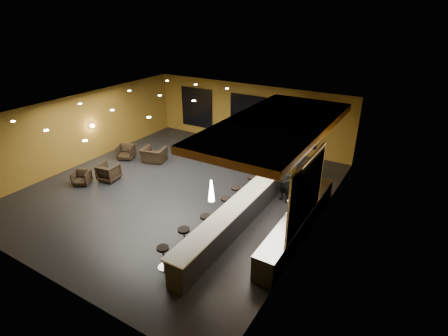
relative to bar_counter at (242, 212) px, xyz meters
The scene contains 36 objects.
floor 3.82m from the bar_counter, 164.68° to the left, with size 12.00×13.00×0.10m, color black.
ceiling 4.86m from the bar_counter, 164.68° to the left, with size 12.00×13.00×0.10m, color black.
wall_back 8.48m from the bar_counter, 115.80° to the left, with size 12.00×0.10×3.50m, color olive.
wall_front 6.76m from the bar_counter, 123.33° to the right, with size 12.00×0.10×3.50m, color olive.
wall_left 9.83m from the bar_counter, behind, with size 0.10×13.00×3.50m, color olive.
wall_right 2.88m from the bar_counter, 22.62° to the left, with size 0.10×13.00×3.50m, color olive.
wood_soffit 3.51m from the bar_counter, 80.07° to the left, with size 3.60×8.00×0.28m, color #AF6C33.
window_left 10.39m from the bar_counter, 133.86° to the left, with size 2.20×0.06×2.40m, color black.
window_center 8.37m from the bar_counter, 116.13° to the left, with size 2.20×0.06×2.40m, color black.
window_right 7.56m from the bar_counter, 94.99° to the left, with size 2.20×0.06×2.40m, color black.
tile_backsplash 2.75m from the bar_counter, ahead, with size 0.06×3.20×2.40m, color white.
bar_counter is the anchor object (origin of this frame).
bar_top 0.52m from the bar_counter, ahead, with size 0.78×8.10×0.05m, color silver.
prep_counter 2.06m from the bar_counter, 14.04° to the left, with size 0.70×6.00×0.86m, color black.
prep_top 2.10m from the bar_counter, 14.04° to the left, with size 0.72×6.00×0.03m, color silver.
wall_shelf_lower 2.44m from the bar_counter, ahead, with size 0.30×1.50×0.03m, color silver.
wall_shelf_upper 2.67m from the bar_counter, ahead, with size 0.30×1.50×0.03m, color silver.
column 4.77m from the bar_counter, 90.00° to the left, with size 0.60×0.60×3.50m, color olive.
wall_sconce 9.73m from the bar_counter, behind, with size 0.22×0.22×0.22m, color #FFE5B2.
pendant_0 2.72m from the bar_counter, 90.00° to the right, with size 0.20×0.20×0.70m, color white.
pendant_1 1.92m from the bar_counter, 90.00° to the left, with size 0.20×0.20×0.70m, color white.
pendant_2 3.52m from the bar_counter, 90.00° to the left, with size 0.20×0.20×0.70m, color white.
staff_a 2.53m from the bar_counter, 73.11° to the left, with size 0.61×0.40×1.67m, color black.
staff_b 3.58m from the bar_counter, 67.55° to the left, with size 0.77×0.60×1.57m, color black.
staff_c 3.36m from the bar_counter, 64.70° to the left, with size 0.87×0.57×1.79m, color black.
armchair_a 7.78m from the bar_counter, behind, with size 0.69×0.71×0.65m, color black.
armchair_b 7.00m from the bar_counter, behind, with size 0.84×0.86×0.78m, color black.
armchair_c 8.44m from the bar_counter, 164.60° to the left, with size 0.80×0.82×0.75m, color black.
armchair_d 7.15m from the bar_counter, 157.70° to the left, with size 1.15×1.00×0.75m, color black.
bar_stool_0 3.47m from the bar_counter, 105.21° to the right, with size 0.40×0.40×0.79m.
bar_stool_1 2.48m from the bar_counter, 110.98° to the right, with size 0.42×0.42×0.84m.
bar_stool_2 1.46m from the bar_counter, 121.89° to the right, with size 0.40×0.40×0.78m.
bar_stool_3 0.77m from the bar_counter, 169.16° to the left, with size 0.41×0.41×0.81m.
bar_stool_4 1.42m from the bar_counter, 128.02° to the left, with size 0.40×0.40×0.78m.
bar_stool_5 2.47m from the bar_counter, 108.65° to the left, with size 0.38×0.38×0.75m.
bar_stool_6 3.60m from the bar_counter, 101.26° to the left, with size 0.37×0.37×0.74m.
Camera 1 is at (8.71, -10.71, 7.41)m, focal length 28.00 mm.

